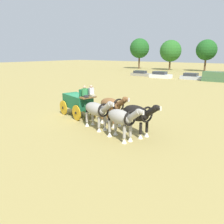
% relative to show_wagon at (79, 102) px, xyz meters
% --- Properties ---
extents(ground_plane, '(220.00, 220.00, 0.00)m').
position_rel_show_wagon_xyz_m(ground_plane, '(-0.16, 0.04, -1.20)').
color(ground_plane, '#9E8C4C').
extents(show_wagon, '(5.71, 2.44, 2.72)m').
position_rel_show_wagon_xyz_m(show_wagon, '(0.00, 0.00, 0.00)').
color(show_wagon, '#195B38').
rests_on(show_wagon, ground).
extents(draft_horse_rear_near, '(2.99, 1.43, 2.31)m').
position_rel_show_wagon_xyz_m(draft_horse_rear_near, '(3.60, -0.30, 0.23)').
color(draft_horse_rear_near, brown).
rests_on(draft_horse_rear_near, ground).
extents(draft_horse_rear_off, '(3.10, 1.40, 2.18)m').
position_rel_show_wagon_xyz_m(draft_horse_rear_off, '(3.27, -1.56, 0.12)').
color(draft_horse_rear_off, '#9E998E').
rests_on(draft_horse_rear_off, ground).
extents(draft_horse_lead_near, '(3.10, 1.49, 2.24)m').
position_rel_show_wagon_xyz_m(draft_horse_lead_near, '(6.11, -0.98, 0.16)').
color(draft_horse_lead_near, black).
rests_on(draft_horse_lead_near, ground).
extents(draft_horse_lead_off, '(2.97, 1.36, 2.20)m').
position_rel_show_wagon_xyz_m(draft_horse_lead_off, '(5.78, -2.24, 0.13)').
color(draft_horse_lead_off, '#9E998E').
rests_on(draft_horse_lead_off, ground).
extents(parked_vehicle_a, '(4.50, 1.92, 1.16)m').
position_rel_show_wagon_xyz_m(parked_vehicle_a, '(-13.16, 32.83, -0.71)').
color(parked_vehicle_a, gray).
rests_on(parked_vehicle_a, ground).
extents(parked_vehicle_b, '(4.47, 2.08, 1.34)m').
position_rel_show_wagon_xyz_m(parked_vehicle_b, '(-7.64, 31.40, -0.63)').
color(parked_vehicle_b, white).
rests_on(parked_vehicle_b, ground).
extents(parked_vehicle_c, '(4.36, 1.84, 1.24)m').
position_rel_show_wagon_xyz_m(parked_vehicle_c, '(-1.56, 32.53, -0.67)').
color(parked_vehicle_c, silver).
rests_on(parked_vehicle_c, ground).
extents(parked_vehicle_d, '(5.15, 1.96, 1.77)m').
position_rel_show_wagon_xyz_m(parked_vehicle_d, '(3.31, 31.70, -0.34)').
color(parked_vehicle_d, '#477047').
rests_on(parked_vehicle_d, ground).
extents(tree_a, '(6.23, 6.23, 9.58)m').
position_rel_show_wagon_xyz_m(tree_a, '(-25.95, 53.87, 5.25)').
color(tree_a, brown).
rests_on(tree_a, ground).
extents(tree_b, '(6.34, 6.34, 8.79)m').
position_rel_show_wagon_xyz_m(tree_b, '(-15.42, 54.17, 4.40)').
color(tree_b, brown).
rests_on(tree_b, ground).
extents(tree_c, '(5.61, 5.61, 8.63)m').
position_rel_show_wagon_xyz_m(tree_c, '(-5.32, 54.93, 4.60)').
color(tree_c, brown).
rests_on(tree_c, ground).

